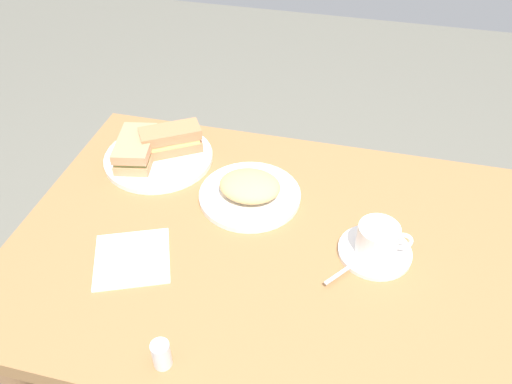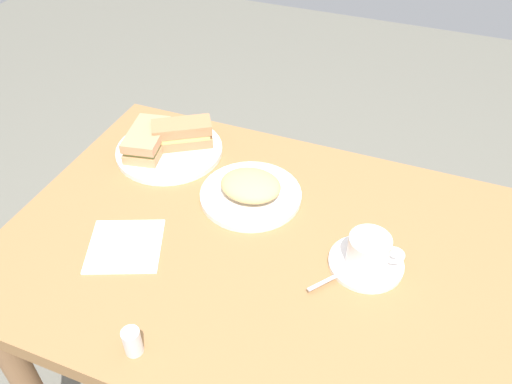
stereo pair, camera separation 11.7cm
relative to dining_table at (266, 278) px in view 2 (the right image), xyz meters
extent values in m
cube|color=#9D6F42|center=(0.00, 0.00, 0.09)|extent=(1.11, 0.77, 0.04)
cylinder|color=#956A46|center=(-0.48, -0.32, -0.28)|extent=(0.06, 0.06, 0.69)
cylinder|color=#956A46|center=(0.48, -0.32, -0.28)|extent=(0.06, 0.06, 0.69)
cylinder|color=white|center=(0.34, -0.21, 0.11)|extent=(0.27, 0.27, 0.01)
cube|color=#BE7D52|center=(0.32, -0.24, 0.13)|extent=(0.16, 0.13, 0.03)
cube|color=#DBD177|center=(0.32, -0.24, 0.15)|extent=(0.15, 0.12, 0.01)
cube|color=#C27B4F|center=(0.32, -0.24, 0.17)|extent=(0.16, 0.13, 0.03)
cube|color=tan|center=(0.39, -0.19, 0.13)|extent=(0.11, 0.16, 0.02)
cube|color=olive|center=(0.39, -0.19, 0.15)|extent=(0.10, 0.15, 0.01)
cube|color=tan|center=(0.39, -0.19, 0.16)|extent=(0.11, 0.16, 0.02)
cylinder|color=white|center=(-0.20, -0.02, 0.11)|extent=(0.15, 0.15, 0.01)
cylinder|color=white|center=(-0.20, -0.02, 0.15)|extent=(0.08, 0.08, 0.06)
cylinder|color=tan|center=(-0.20, -0.02, 0.18)|extent=(0.07, 0.07, 0.01)
torus|color=white|center=(-0.25, -0.03, 0.15)|extent=(0.05, 0.01, 0.05)
cube|color=silver|center=(-0.14, 0.06, 0.12)|extent=(0.05, 0.06, 0.00)
ellipsoid|color=silver|center=(-0.17, 0.02, 0.12)|extent=(0.03, 0.03, 0.01)
cylinder|color=white|center=(0.09, -0.13, 0.11)|extent=(0.23, 0.23, 0.01)
ellipsoid|color=tan|center=(0.09, -0.13, 0.14)|extent=(0.14, 0.12, 0.04)
cube|color=white|center=(0.27, 0.11, 0.11)|extent=(0.20, 0.20, 0.00)
cylinder|color=silver|center=(0.13, 0.32, 0.13)|extent=(0.03, 0.03, 0.06)
camera|label=1|loc=(-0.14, 0.74, 0.91)|focal=36.64mm
camera|label=2|loc=(-0.25, 0.71, 0.91)|focal=36.64mm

